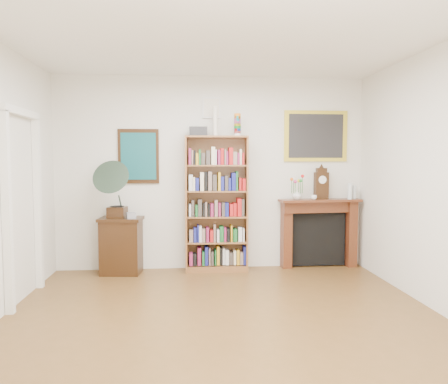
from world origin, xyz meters
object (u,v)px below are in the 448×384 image
(teacup, at_px, (314,197))
(bottle_right, at_px, (354,192))
(gramophone, at_px, (115,186))
(mantel_clock, at_px, (321,184))
(flower_vase, at_px, (297,195))
(bottle_left, at_px, (350,191))
(cd_stack, at_px, (131,216))
(side_cabinet, at_px, (121,246))
(bookshelf, at_px, (217,196))
(fireplace, at_px, (319,227))

(teacup, relative_size, bottle_right, 0.42)
(gramophone, distance_m, mantel_clock, 2.97)
(gramophone, distance_m, flower_vase, 2.59)
(flower_vase, relative_size, bottle_left, 0.58)
(mantel_clock, bearing_deg, cd_stack, -179.64)
(side_cabinet, distance_m, flower_vase, 2.62)
(bookshelf, bearing_deg, gramophone, -170.84)
(bookshelf, distance_m, flower_vase, 1.18)
(teacup, distance_m, bottle_right, 0.65)
(bookshelf, distance_m, teacup, 1.42)
(cd_stack, relative_size, bottle_right, 0.60)
(bottle_left, xyz_separation_m, bottle_right, (0.09, 0.06, -0.02))
(bookshelf, xyz_separation_m, teacup, (1.42, -0.02, -0.03))
(bottle_left, bearing_deg, bottle_right, 33.74)
(bookshelf, distance_m, mantel_clock, 1.57)
(fireplace, relative_size, bottle_right, 6.13)
(bookshelf, bearing_deg, teacup, 1.84)
(bottle_left, bearing_deg, teacup, -177.20)
(bookshelf, height_order, gramophone, bookshelf)
(bottle_right, bearing_deg, cd_stack, -176.10)
(gramophone, height_order, cd_stack, gramophone)
(side_cabinet, relative_size, cd_stack, 6.61)
(mantel_clock, bearing_deg, side_cabinet, 178.01)
(cd_stack, bearing_deg, fireplace, 5.18)
(bottle_left, bearing_deg, flower_vase, 179.17)
(side_cabinet, bearing_deg, bottle_left, 6.59)
(side_cabinet, height_order, fireplace, fireplace)
(bottle_right, bearing_deg, bookshelf, -178.24)
(cd_stack, distance_m, mantel_clock, 2.79)
(side_cabinet, height_order, gramophone, gramophone)
(bookshelf, distance_m, bottle_left, 1.97)
(mantel_clock, distance_m, bottle_left, 0.43)
(bookshelf, height_order, flower_vase, bookshelf)
(bookshelf, height_order, mantel_clock, bookshelf)
(fireplace, distance_m, mantel_clock, 0.65)
(fireplace, bearing_deg, mantel_clock, -23.32)
(cd_stack, xyz_separation_m, bottle_right, (3.25, 0.22, 0.29))
(bottle_left, bearing_deg, gramophone, -177.23)
(gramophone, xyz_separation_m, flower_vase, (2.58, 0.17, -0.15))
(flower_vase, xyz_separation_m, bottle_left, (0.79, -0.01, 0.05))
(side_cabinet, distance_m, bottle_right, 3.48)
(bottle_left, bearing_deg, fireplace, 169.26)
(fireplace, height_order, bottle_left, bottle_left)
(side_cabinet, height_order, cd_stack, cd_stack)
(teacup, bearing_deg, gramophone, -177.23)
(bookshelf, relative_size, cd_stack, 18.57)
(fireplace, xyz_separation_m, mantel_clock, (0.03, -0.01, 0.65))
(bottle_left, bearing_deg, side_cabinet, -179.02)
(mantel_clock, height_order, bottle_right, mantel_clock)
(flower_vase, height_order, teacup, flower_vase)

